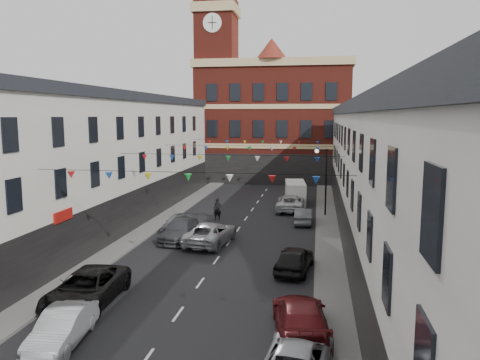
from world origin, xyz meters
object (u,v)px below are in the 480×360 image
Objects in this scene: car_right_f at (290,203)px; car_right_e at (303,216)px; car_left_d at (180,230)px; car_right_b at (297,358)px; car_left_b at (62,328)px; pedestrian at (217,209)px; street_lamp at (323,173)px; moving_car at (211,233)px; car_left_e at (177,222)px; car_left_c at (86,288)px; white_van at (295,193)px; car_right_d at (294,259)px; car_right_c at (300,318)px.

car_right_e is at bearing 103.55° from car_right_f.
car_left_d reaches higher than car_right_b.
pedestrian reaches higher than car_left_b.
car_right_b is 24.33m from pedestrian.
street_lamp reaches higher than moving_car.
car_left_b is 23.96m from car_right_e.
car_left_e is 4.60m from pedestrian.
car_left_c is 1.43× the size of car_right_e.
white_van is at bearing 61.19° from car_left_e.
pedestrian is at bearing -160.61° from street_lamp.
car_left_c is 11.36m from car_right_d.
car_left_d is (0.00, 15.72, 0.04)m from car_left_b.
car_right_d is (-1.69, -15.31, -3.15)m from street_lamp.
car_left_b is 15.72m from car_left_d.
car_right_c is at bearing -10.87° from car_left_c.
car_right_c is at bearing 90.31° from car_right_e.
moving_car reaches higher than car_left_b.
car_right_e is (-0.56, 20.12, -0.11)m from car_right_c.
car_left_c is at bearing -112.71° from white_van.
car_right_f is at bearing 52.12° from car_left_e.
car_right_c is (9.10, 2.27, 0.07)m from car_left_b.
car_right_d is at bearing -79.20° from car_right_b.
car_left_e is 0.68× the size of moving_car.
moving_car reaches higher than car_right_b.
car_right_f is at bearing -99.37° from white_van.
car_left_c is 1.20× the size of car_right_b.
car_left_c reaches higher than car_left_b.
car_right_b is at bearing -10.92° from car_left_b.
car_left_b is 0.83× the size of car_left_d.
car_left_b is at bearing -87.85° from pedestrian.
car_left_d is 10.84m from car_right_e.
car_right_f is 1.10× the size of white_van.
white_van is (0.25, 3.92, 0.34)m from car_right_f.
car_right_e is (9.59, 3.97, 0.02)m from car_left_e.
car_right_e reaches higher than car_left_e.
moving_car reaches higher than car_left_d.
car_right_f is (-1.90, 25.24, -0.01)m from car_right_c.
car_right_b is 2.97m from car_right_c.
car_right_c is 29.21m from white_van.
car_right_e is at bearing -88.83° from white_van.
car_right_b is (9.10, -16.42, -0.08)m from car_left_d.
white_van is at bearing 70.11° from car_left_b.
car_left_c reaches higher than car_right_b.
car_right_c is at bearing 124.77° from moving_car.
white_van is (8.43, 27.60, 0.31)m from car_left_c.
car_left_e is at bearing -37.00° from moving_car.
white_van is (-1.09, 9.04, 0.44)m from car_right_e.
car_right_c is at bearing 7.46° from car_left_b.
car_right_d reaches higher than car_right_b.
car_left_b is 9.13m from car_right_b.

